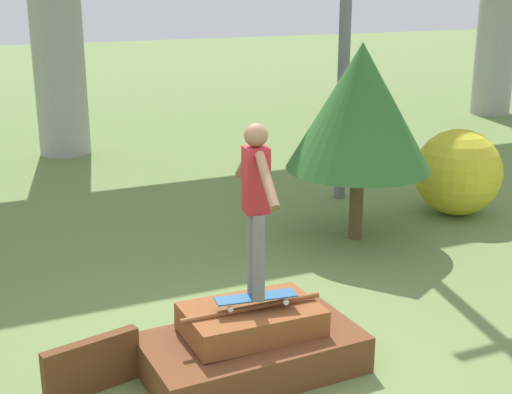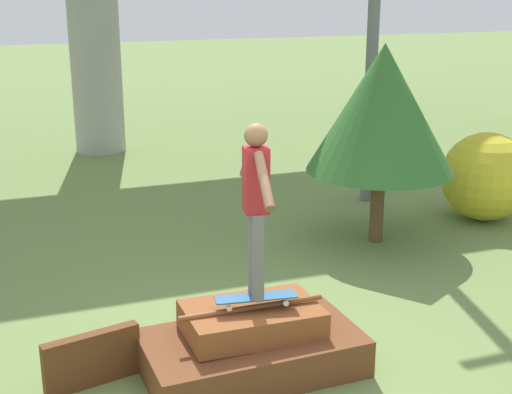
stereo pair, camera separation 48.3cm
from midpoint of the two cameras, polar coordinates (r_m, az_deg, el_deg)
ground_plane at (r=7.24m, az=-2.29°, el=-13.71°), size 80.00×80.00×0.00m
scrap_pile at (r=7.12m, az=-2.32°, el=-11.79°), size 2.14×1.22×0.70m
scrap_plank_loose at (r=7.01m, az=-14.97°, el=-12.94°), size 0.94×0.32×0.53m
skateboard at (r=6.88m, az=-2.03°, el=-8.08°), size 0.81×0.30×0.09m
skater at (r=6.53m, az=-2.12°, el=-0.15°), size 0.26×1.21×1.68m
tree_behind_left at (r=10.24m, az=7.01°, el=7.14°), size 2.10×2.10×2.88m
bush_yellow_flowering at (r=11.96m, az=14.75°, el=1.92°), size 1.41×1.41×1.41m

